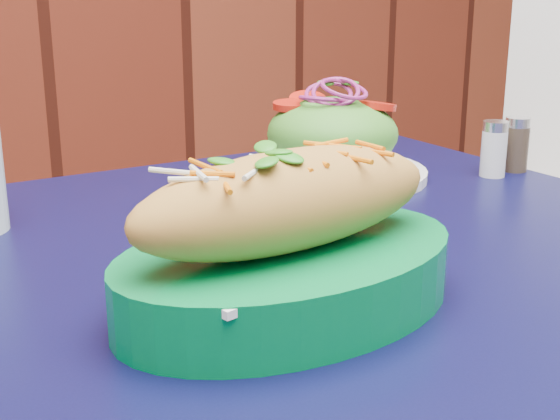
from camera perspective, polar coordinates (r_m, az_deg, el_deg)
cafe_table at (r=0.75m, az=3.39°, el=-9.28°), size 0.88×0.88×0.75m
banh_mi_basket at (r=0.58m, az=0.63°, el=-2.45°), size 0.29×0.19×0.13m
salad_plate at (r=0.96m, az=3.83°, el=5.09°), size 0.24×0.24×0.12m
salt_shaker at (r=1.01m, az=15.38°, el=4.33°), size 0.03×0.03×0.07m
pepper_shaker at (r=1.05m, az=16.90°, el=4.62°), size 0.03×0.03×0.07m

